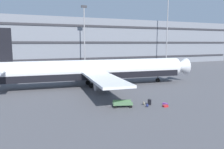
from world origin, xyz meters
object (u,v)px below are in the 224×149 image
suitcase_silver (149,102)px  backpack_black (150,102)px  backpack_laid_flat (147,105)px  baggage_cart (123,104)px  suitcase_large (165,104)px  backpack_teal (144,103)px  airliner (94,71)px  suitcase_small (165,106)px

suitcase_silver → backpack_black: suitcase_silver is taller
backpack_laid_flat → baggage_cart: 3.28m
suitcase_large → backpack_black: 2.04m
suitcase_large → backpack_laid_flat: bearing=-178.9°
backpack_teal → airliner: bearing=97.1°
suitcase_large → backpack_laid_flat: backpack_laid_flat is taller
suitcase_large → baggage_cart: (-5.87, 1.30, 0.31)m
airliner → backpack_black: 15.61m
airliner → backpack_black: airliner is taller
backpack_black → backpack_teal: backpack_teal is taller
backpack_laid_flat → airliner: bearing=96.2°
suitcase_large → backpack_laid_flat: size_ratio=1.40×
backpack_teal → suitcase_large: bearing=-20.0°
suitcase_small → baggage_cart: baggage_cart is taller
suitcase_silver → suitcase_large: 2.22m
backpack_black → suitcase_large: bearing=-42.6°
suitcase_silver → suitcase_small: (1.43, -1.63, -0.28)m
baggage_cart → suitcase_large: bearing=-12.5°
baggage_cart → suitcase_silver: bearing=-9.1°
suitcase_large → backpack_teal: 2.96m
suitcase_silver → backpack_teal: 0.78m
suitcase_large → backpack_black: (-1.50, 1.38, 0.11)m
suitcase_silver → backpack_laid_flat: suitcase_silver is taller
backpack_black → baggage_cart: (-4.37, -0.08, 0.20)m
suitcase_small → backpack_laid_flat: backpack_laid_flat is taller
baggage_cart → backpack_teal: bearing=-5.3°
backpack_black → baggage_cart: bearing=-179.0°
airliner → suitcase_silver: (2.61, -15.70, -2.64)m
suitcase_large → baggage_cart: baggage_cart is taller
airliner → suitcase_large: airliner is taller
suitcase_large → suitcase_small: bearing=-125.1°
backpack_laid_flat → backpack_black: (1.40, 1.43, 0.00)m
backpack_black → baggage_cart: 4.38m
suitcase_small → backpack_black: 2.47m
suitcase_small → backpack_teal: 2.88m
airliner → suitcase_large: bearing=-74.0°
backpack_black → backpack_teal: (-1.28, -0.37, 0.01)m
backpack_black → airliner: bearing=102.0°
backpack_teal → suitcase_small: bearing=-42.6°
backpack_black → backpack_teal: 1.33m
suitcase_small → backpack_teal: backpack_teal is taller
suitcase_silver → backpack_black: bearing=49.8°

